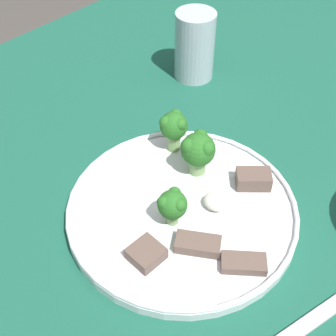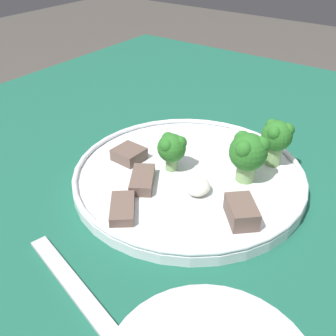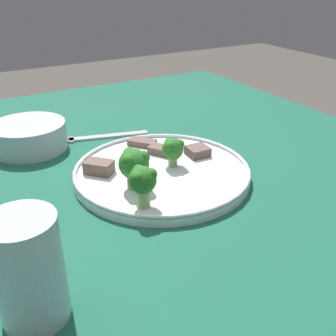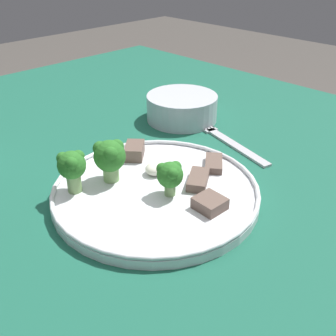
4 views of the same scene
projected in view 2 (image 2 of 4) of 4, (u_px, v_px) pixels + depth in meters
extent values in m
cube|color=#195642|center=(253.00, 237.00, 0.41)|extent=(1.05, 1.12, 0.03)
cylinder|color=brown|center=(153.00, 167.00, 1.17)|extent=(0.06, 0.06, 0.67)
cylinder|color=white|center=(189.00, 177.00, 0.47)|extent=(0.27, 0.27, 0.01)
torus|color=white|center=(189.00, 171.00, 0.46)|extent=(0.27, 0.27, 0.01)
cube|color=#B2B2B7|center=(75.00, 288.00, 0.34)|extent=(0.05, 0.15, 0.00)
cylinder|color=#7FA866|center=(246.00, 172.00, 0.45)|extent=(0.02, 0.02, 0.02)
sphere|color=#286B23|center=(248.00, 152.00, 0.43)|extent=(0.04, 0.04, 0.04)
sphere|color=#286B23|center=(244.00, 149.00, 0.42)|extent=(0.02, 0.02, 0.02)
sphere|color=#286B23|center=(261.00, 145.00, 0.43)|extent=(0.02, 0.02, 0.02)
sphere|color=#286B23|center=(243.00, 139.00, 0.44)|extent=(0.02, 0.02, 0.02)
cylinder|color=#7FA866|center=(172.00, 163.00, 0.47)|extent=(0.01, 0.01, 0.02)
sphere|color=#286B23|center=(172.00, 148.00, 0.46)|extent=(0.03, 0.03, 0.03)
sphere|color=#286B23|center=(167.00, 146.00, 0.45)|extent=(0.02, 0.02, 0.02)
sphere|color=#286B23|center=(180.00, 143.00, 0.45)|extent=(0.02, 0.02, 0.02)
sphere|color=#286B23|center=(168.00, 138.00, 0.46)|extent=(0.02, 0.02, 0.02)
cylinder|color=#7FA866|center=(274.00, 155.00, 0.48)|extent=(0.02, 0.02, 0.03)
sphere|color=#286B23|center=(277.00, 136.00, 0.46)|extent=(0.04, 0.04, 0.04)
sphere|color=#286B23|center=(274.00, 133.00, 0.45)|extent=(0.02, 0.02, 0.02)
sphere|color=#286B23|center=(287.00, 130.00, 0.46)|extent=(0.02, 0.02, 0.02)
sphere|color=#286B23|center=(272.00, 126.00, 0.47)|extent=(0.02, 0.02, 0.02)
cube|color=brown|center=(122.00, 208.00, 0.40)|extent=(0.05, 0.05, 0.01)
cube|color=brown|center=(142.00, 180.00, 0.44)|extent=(0.05, 0.05, 0.01)
cube|color=brown|center=(129.00, 154.00, 0.49)|extent=(0.03, 0.04, 0.01)
cube|color=brown|center=(241.00, 212.00, 0.39)|extent=(0.05, 0.05, 0.02)
ellipsoid|color=silver|center=(196.00, 189.00, 0.43)|extent=(0.03, 0.03, 0.02)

